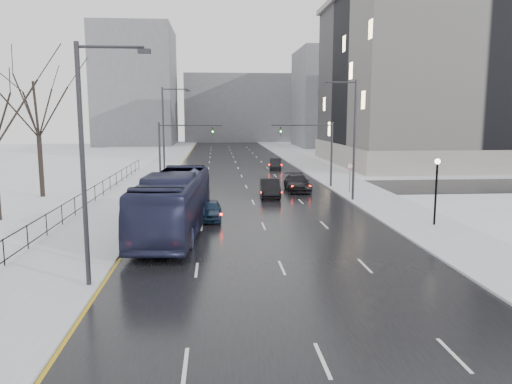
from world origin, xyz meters
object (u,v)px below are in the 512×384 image
object	(u,v)px
streetlight_l_near	(88,154)
no_uturn_sign	(350,169)
mast_signal_left	(171,147)
sedan_right_near	(270,188)
streetlight_r_mid	(352,134)
sedan_right_distant	(276,164)
tree_park_e	(43,198)
lamppost_r_mid	(436,182)
bus	(174,203)
sedan_center_near	(210,210)
mast_signal_right	(321,147)
sedan_right_far	(297,183)
streetlight_l_far	(166,130)

from	to	relation	value
streetlight_l_near	no_uturn_sign	bearing A→B (deg)	54.11
mast_signal_left	sedan_right_near	world-z (taller)	mast_signal_left
streetlight_r_mid	sedan_right_distant	bearing A→B (deg)	97.17
tree_park_e	streetlight_l_near	size ratio (longest dim) A/B	1.35
lamppost_r_mid	bus	xyz separation A→B (m)	(-16.60, -0.59, -1.04)
streetlight_r_mid	sedan_center_near	size ratio (longest dim) A/B	2.53
lamppost_r_mid	mast_signal_left	size ratio (longest dim) A/B	0.66
mast_signal_right	sedan_right_far	world-z (taller)	mast_signal_right
streetlight_l_far	mast_signal_left	xyz separation A→B (m)	(0.84, -4.00, -1.51)
mast_signal_left	no_uturn_sign	xyz separation A→B (m)	(16.53, -4.00, -1.81)
mast_signal_right	sedan_right_near	distance (m)	8.51
tree_park_e	streetlight_l_far	distance (m)	14.01
tree_park_e	no_uturn_sign	size ratio (longest dim) A/B	5.00
streetlight_l_far	sedan_right_far	distance (m)	15.01
streetlight_l_near	mast_signal_left	size ratio (longest dim) A/B	1.54
bus	sedan_right_near	xyz separation A→B (m)	(7.27, 13.14, -1.08)
streetlight_r_mid	sedan_right_far	distance (m)	8.37
bus	streetlight_l_near	bearing A→B (deg)	-100.82
no_uturn_sign	streetlight_r_mid	bearing A→B (deg)	-104.48
tree_park_e	mast_signal_right	distance (m)	26.16
no_uturn_sign	sedan_center_near	distance (m)	16.71
streetlight_r_mid	sedan_right_near	world-z (taller)	streetlight_r_mid
sedan_center_near	sedan_right_distant	world-z (taller)	sedan_right_distant
bus	sedan_right_far	distance (m)	19.44
mast_signal_right	sedan_center_near	distance (m)	18.60
no_uturn_sign	mast_signal_right	bearing A→B (deg)	115.11
mast_signal_right	sedan_right_near	bearing A→B (deg)	-136.04
sedan_right_near	lamppost_r_mid	bearing A→B (deg)	-50.57
sedan_center_near	streetlight_r_mid	bearing A→B (deg)	31.13
lamppost_r_mid	streetlight_r_mid	bearing A→B (deg)	105.82
sedan_right_far	tree_park_e	bearing A→B (deg)	-175.22
lamppost_r_mid	sedan_right_near	distance (m)	15.78
mast_signal_right	bus	xyz separation A→B (m)	(-12.93, -18.59, -2.20)
mast_signal_right	mast_signal_left	world-z (taller)	same
tree_park_e	lamppost_r_mid	world-z (taller)	tree_park_e
tree_park_e	sedan_right_distant	bearing A→B (deg)	42.91
no_uturn_sign	sedan_right_far	size ratio (longest dim) A/B	0.51
streetlight_r_mid	mast_signal_right	world-z (taller)	streetlight_r_mid
lamppost_r_mid	sedan_right_distant	xyz separation A→B (m)	(-6.05, 35.52, -2.20)
tree_park_e	streetlight_r_mid	world-z (taller)	streetlight_r_mid
streetlight_l_far	mast_signal_left	size ratio (longest dim) A/B	1.54
mast_signal_right	sedan_right_far	bearing A→B (deg)	-141.49
tree_park_e	streetlight_r_mid	xyz separation A→B (m)	(26.37, -4.00, 5.62)
streetlight_l_far	lamppost_r_mid	xyz separation A→B (m)	(19.17, -22.00, -2.67)
streetlight_l_near	streetlight_l_far	distance (m)	32.00
mast_signal_left	sedan_right_near	bearing A→B (deg)	-31.22
mast_signal_right	no_uturn_sign	size ratio (longest dim) A/B	2.41
bus	sedan_right_distant	world-z (taller)	bus
tree_park_e	lamppost_r_mid	size ratio (longest dim) A/B	3.15
tree_park_e	streetlight_l_near	world-z (taller)	streetlight_l_near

